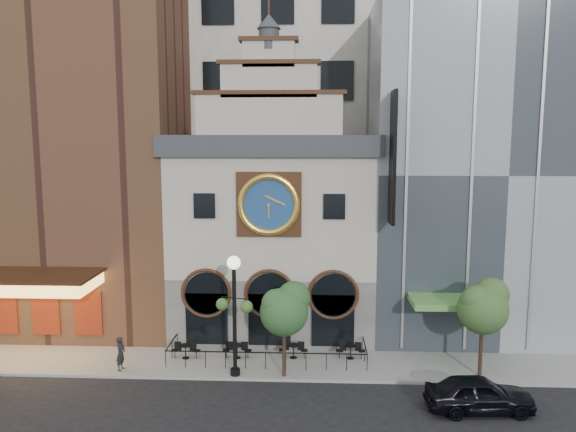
% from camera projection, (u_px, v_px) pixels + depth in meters
% --- Properties ---
extents(ground, '(120.00, 120.00, 0.00)m').
position_uv_depth(ground, '(264.00, 382.00, 28.28)').
color(ground, black).
rests_on(ground, ground).
extents(sidewalk, '(44.00, 5.00, 0.15)m').
position_uv_depth(sidewalk, '(268.00, 361.00, 30.75)').
color(sidewalk, gray).
rests_on(sidewalk, ground).
extents(clock_building, '(12.60, 8.78, 18.65)m').
position_uv_depth(clock_building, '(274.00, 226.00, 35.10)').
color(clock_building, '#605E5B').
rests_on(clock_building, ground).
extents(theater_building, '(14.00, 15.60, 25.00)m').
position_uv_depth(theater_building, '(80.00, 132.00, 36.98)').
color(theater_building, '#573024').
rests_on(theater_building, ground).
extents(retail_building, '(14.00, 14.40, 20.00)m').
position_uv_depth(retail_building, '(477.00, 170.00, 36.16)').
color(retail_building, gray).
rests_on(retail_building, ground).
extents(office_tower, '(20.00, 16.00, 40.00)m').
position_uv_depth(office_tower, '(284.00, 40.00, 45.30)').
color(office_tower, silver).
rests_on(office_tower, ground).
extents(cafe_railing, '(10.60, 2.60, 0.90)m').
position_uv_depth(cafe_railing, '(268.00, 352.00, 30.67)').
color(cafe_railing, black).
rests_on(cafe_railing, sidewalk).
extents(bistro_0, '(1.58, 0.68, 0.90)m').
position_uv_depth(bistro_0, '(186.00, 350.00, 30.82)').
color(bistro_0, black).
rests_on(bistro_0, sidewalk).
extents(bistro_1, '(1.58, 0.68, 0.90)m').
position_uv_depth(bistro_1, '(237.00, 350.00, 30.85)').
color(bistro_1, black).
rests_on(bistro_1, sidewalk).
extents(bistro_2, '(1.58, 0.68, 0.90)m').
position_uv_depth(bistro_2, '(293.00, 350.00, 30.88)').
color(bistro_2, black).
rests_on(bistro_2, sidewalk).
extents(bistro_3, '(1.58, 0.68, 0.90)m').
position_uv_depth(bistro_3, '(350.00, 350.00, 30.79)').
color(bistro_3, black).
rests_on(bistro_3, sidewalk).
extents(car_right, '(4.89, 2.21, 1.63)m').
position_uv_depth(car_right, '(479.00, 394.00, 25.12)').
color(car_right, black).
rests_on(car_right, ground).
extents(pedestrian, '(0.48, 0.68, 1.79)m').
position_uv_depth(pedestrian, '(121.00, 353.00, 29.24)').
color(pedestrian, black).
rests_on(pedestrian, sidewalk).
extents(lamppost, '(1.93, 1.02, 6.22)m').
position_uv_depth(lamppost, '(234.00, 302.00, 28.19)').
color(lamppost, black).
rests_on(lamppost, sidewalk).
extents(tree_left, '(2.53, 2.44, 4.88)m').
position_uv_depth(tree_left, '(285.00, 308.00, 28.15)').
color(tree_left, '#382619').
rests_on(tree_left, sidewalk).
extents(tree_right, '(2.63, 2.53, 5.07)m').
position_uv_depth(tree_right, '(484.00, 305.00, 28.16)').
color(tree_right, '#382619').
rests_on(tree_right, sidewalk).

